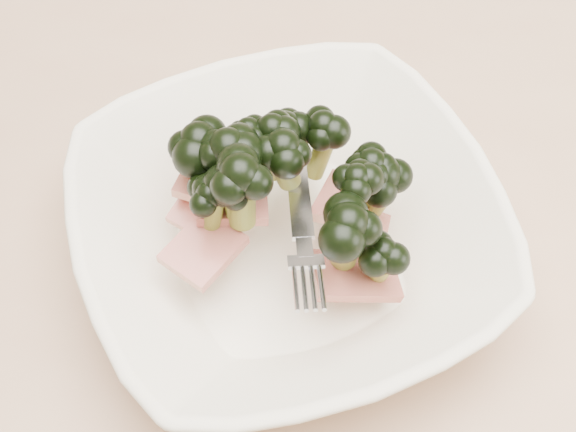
% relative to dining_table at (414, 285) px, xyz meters
% --- Properties ---
extents(dining_table, '(1.20, 0.80, 0.75)m').
position_rel_dining_table_xyz_m(dining_table, '(0.00, 0.00, 0.00)').
color(dining_table, tan).
rests_on(dining_table, ground).
extents(broccoli_dish, '(0.34, 0.34, 0.11)m').
position_rel_dining_table_xyz_m(broccoli_dish, '(-0.10, -0.04, 0.14)').
color(broccoli_dish, silver).
rests_on(broccoli_dish, dining_table).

